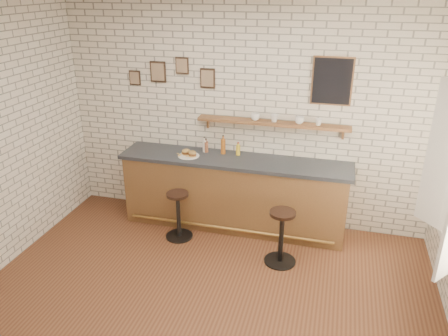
% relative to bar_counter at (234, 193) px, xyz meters
% --- Properties ---
extents(ground, '(5.00, 5.00, 0.00)m').
position_rel_bar_counter_xyz_m(ground, '(0.06, -1.70, -0.51)').
color(ground, brown).
rests_on(ground, ground).
extents(bar_counter, '(3.10, 0.65, 1.01)m').
position_rel_bar_counter_xyz_m(bar_counter, '(0.00, 0.00, 0.00)').
color(bar_counter, brown).
rests_on(bar_counter, ground).
extents(sandwich_plate, '(0.28, 0.28, 0.01)m').
position_rel_bar_counter_xyz_m(sandwich_plate, '(-0.62, -0.07, 0.51)').
color(sandwich_plate, white).
rests_on(sandwich_plate, bar_counter).
extents(ciabatta_sandwich, '(0.25, 0.18, 0.07)m').
position_rel_bar_counter_xyz_m(ciabatta_sandwich, '(-0.61, -0.07, 0.55)').
color(ciabatta_sandwich, '#B38D49').
rests_on(ciabatta_sandwich, sandwich_plate).
extents(potato_chips, '(0.26, 0.18, 0.00)m').
position_rel_bar_counter_xyz_m(potato_chips, '(-0.63, -0.07, 0.52)').
color(potato_chips, gold).
rests_on(potato_chips, sandwich_plate).
extents(bitters_bottle_brown, '(0.06, 0.06, 0.19)m').
position_rel_bar_counter_xyz_m(bitters_bottle_brown, '(-0.44, 0.14, 0.58)').
color(bitters_bottle_brown, brown).
rests_on(bitters_bottle_brown, bar_counter).
extents(bitters_bottle_white, '(0.06, 0.06, 0.22)m').
position_rel_bar_counter_xyz_m(bitters_bottle_white, '(-0.46, 0.14, 0.59)').
color(bitters_bottle_white, white).
rests_on(bitters_bottle_white, bar_counter).
extents(bitters_bottle_amber, '(0.06, 0.06, 0.26)m').
position_rel_bar_counter_xyz_m(bitters_bottle_amber, '(-0.19, 0.14, 0.61)').
color(bitters_bottle_amber, '#A2561A').
rests_on(bitters_bottle_amber, bar_counter).
extents(condiment_bottle_yellow, '(0.06, 0.06, 0.18)m').
position_rel_bar_counter_xyz_m(condiment_bottle_yellow, '(0.02, 0.14, 0.58)').
color(condiment_bottle_yellow, gold).
rests_on(condiment_bottle_yellow, bar_counter).
extents(bar_stool_left, '(0.36, 0.36, 0.65)m').
position_rel_bar_counter_xyz_m(bar_stool_left, '(-0.63, -0.49, -0.16)').
color(bar_stool_left, black).
rests_on(bar_stool_left, ground).
extents(bar_stool_right, '(0.41, 0.41, 0.70)m').
position_rel_bar_counter_xyz_m(bar_stool_right, '(0.76, -0.71, -0.13)').
color(bar_stool_right, black).
rests_on(bar_stool_right, ground).
extents(wall_shelf, '(2.00, 0.18, 0.18)m').
position_rel_bar_counter_xyz_m(wall_shelf, '(0.46, 0.20, 0.97)').
color(wall_shelf, brown).
rests_on(wall_shelf, ground).
extents(shelf_cup_a, '(0.12, 0.12, 0.09)m').
position_rel_bar_counter_xyz_m(shelf_cup_a, '(0.23, 0.20, 1.04)').
color(shelf_cup_a, white).
rests_on(shelf_cup_a, wall_shelf).
extents(shelf_cup_b, '(0.15, 0.15, 0.10)m').
position_rel_bar_counter_xyz_m(shelf_cup_b, '(0.48, 0.20, 1.04)').
color(shelf_cup_b, white).
rests_on(shelf_cup_b, wall_shelf).
extents(shelf_cup_c, '(0.12, 0.12, 0.09)m').
position_rel_bar_counter_xyz_m(shelf_cup_c, '(0.80, 0.20, 1.04)').
color(shelf_cup_c, white).
rests_on(shelf_cup_c, wall_shelf).
extents(shelf_cup_d, '(0.11, 0.11, 0.08)m').
position_rel_bar_counter_xyz_m(shelf_cup_d, '(1.04, 0.20, 1.04)').
color(shelf_cup_d, white).
rests_on(shelf_cup_d, wall_shelf).
extents(back_wall_decor, '(2.96, 0.02, 0.56)m').
position_rel_bar_counter_xyz_m(back_wall_decor, '(0.29, 0.28, 1.54)').
color(back_wall_decor, black).
rests_on(back_wall_decor, ground).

